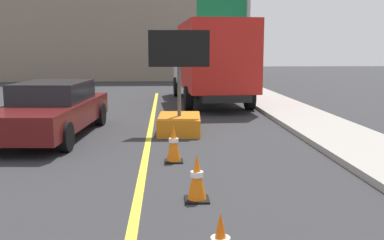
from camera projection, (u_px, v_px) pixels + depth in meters
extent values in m
cube|color=orange|center=(179.00, 124.00, 11.85)|extent=(1.20, 1.86, 0.45)
cylinder|color=#4C4C4C|center=(179.00, 92.00, 11.71)|extent=(0.10, 0.10, 1.30)
cube|color=black|center=(179.00, 49.00, 11.54)|extent=(1.60, 0.17, 0.95)
sphere|color=yellow|center=(200.00, 49.00, 11.59)|extent=(0.09, 0.09, 0.09)
sphere|color=yellow|center=(189.00, 49.00, 11.59)|extent=(0.09, 0.09, 0.09)
sphere|color=yellow|center=(177.00, 49.00, 11.58)|extent=(0.09, 0.09, 0.09)
sphere|color=yellow|center=(166.00, 49.00, 11.58)|extent=(0.09, 0.09, 0.09)
sphere|color=yellow|center=(159.00, 42.00, 11.56)|extent=(0.09, 0.09, 0.09)
sphere|color=yellow|center=(159.00, 56.00, 11.61)|extent=(0.09, 0.09, 0.09)
cube|color=black|center=(209.00, 89.00, 18.49)|extent=(2.10, 8.05, 0.25)
cube|color=silver|center=(200.00, 61.00, 21.14)|extent=(2.50, 2.36, 1.90)
cube|color=red|center=(214.00, 56.00, 17.07)|extent=(2.67, 5.54, 2.54)
cylinder|color=black|center=(177.00, 87.00, 21.04)|extent=(0.33, 0.91, 0.90)
cylinder|color=black|center=(224.00, 86.00, 21.30)|extent=(0.33, 0.91, 0.90)
cylinder|color=black|center=(188.00, 98.00, 16.04)|extent=(0.33, 0.91, 0.90)
cylinder|color=black|center=(250.00, 98.00, 16.30)|extent=(0.33, 0.91, 0.90)
cube|color=#591414|center=(51.00, 114.00, 11.23)|extent=(2.20, 5.31, 0.60)
cube|color=black|center=(54.00, 91.00, 11.40)|extent=(1.76, 2.45, 0.50)
cylinder|color=black|center=(65.00, 137.00, 9.57)|extent=(0.27, 0.67, 0.66)
cylinder|color=black|center=(100.00, 114.00, 12.95)|extent=(0.27, 0.67, 0.66)
cylinder|color=black|center=(42.00, 114.00, 12.98)|extent=(0.27, 0.67, 0.66)
cylinder|color=gray|center=(248.00, 44.00, 23.10)|extent=(0.18, 0.18, 5.00)
cube|color=#0F6033|center=(222.00, 11.00, 22.82)|extent=(2.60, 0.18, 1.30)
cube|color=white|center=(222.00, 12.00, 22.85)|extent=(1.82, 0.09, 0.18)
cube|color=gray|center=(112.00, 17.00, 33.60)|extent=(18.67, 7.19, 9.32)
cube|color=black|center=(197.00, 199.00, 6.51)|extent=(0.36, 0.36, 0.03)
cone|color=orange|center=(197.00, 176.00, 6.45)|extent=(0.28, 0.28, 0.67)
cylinder|color=white|center=(197.00, 174.00, 6.45)|extent=(0.19, 0.19, 0.08)
cube|color=black|center=(174.00, 161.00, 8.75)|extent=(0.36, 0.36, 0.03)
cone|color=orange|center=(174.00, 142.00, 8.69)|extent=(0.28, 0.28, 0.74)
cylinder|color=white|center=(174.00, 140.00, 8.68)|extent=(0.19, 0.19, 0.08)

